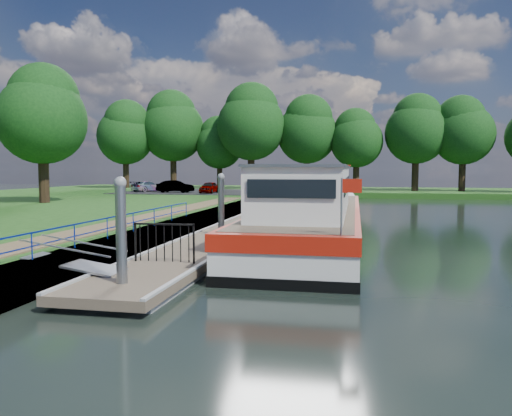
% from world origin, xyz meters
% --- Properties ---
extents(ground, '(160.00, 160.00, 0.00)m').
position_xyz_m(ground, '(0.00, 0.00, 0.00)').
color(ground, black).
rests_on(ground, ground).
extents(bank_edge, '(1.10, 90.00, 0.78)m').
position_xyz_m(bank_edge, '(-2.55, 15.00, 0.39)').
color(bank_edge, '#473D2D').
rests_on(bank_edge, ground).
extents(far_bank, '(60.00, 18.00, 0.60)m').
position_xyz_m(far_bank, '(12.00, 52.00, 0.30)').
color(far_bank, '#1B4714').
rests_on(far_bank, ground).
extents(footpath, '(1.60, 40.00, 0.05)m').
position_xyz_m(footpath, '(-4.40, 8.00, 0.80)').
color(footpath, brown).
rests_on(footpath, riverbank).
extents(carpark, '(14.00, 12.00, 0.06)m').
position_xyz_m(carpark, '(-11.00, 38.00, 0.81)').
color(carpark, black).
rests_on(carpark, riverbank).
extents(blue_fence, '(0.04, 18.04, 0.72)m').
position_xyz_m(blue_fence, '(-2.75, 3.00, 1.31)').
color(blue_fence, '#0C2DBF').
rests_on(blue_fence, riverbank).
extents(pontoon, '(2.50, 30.00, 0.56)m').
position_xyz_m(pontoon, '(0.00, 13.00, 0.18)').
color(pontoon, brown).
rests_on(pontoon, ground).
extents(mooring_piles, '(0.30, 27.30, 3.55)m').
position_xyz_m(mooring_piles, '(0.00, 13.00, 1.28)').
color(mooring_piles, gray).
rests_on(mooring_piles, ground).
extents(gangway, '(2.58, 1.00, 0.92)m').
position_xyz_m(gangway, '(-1.85, 0.50, 0.63)').
color(gangway, '#A5A8AD').
rests_on(gangway, ground).
extents(gate_panel, '(1.85, 0.05, 1.15)m').
position_xyz_m(gate_panel, '(-0.00, 2.20, 1.15)').
color(gate_panel, black).
rests_on(gate_panel, ground).
extents(barge, '(4.36, 21.15, 4.78)m').
position_xyz_m(barge, '(3.60, 11.48, 1.09)').
color(barge, black).
rests_on(barge, ground).
extents(horizon_trees, '(54.38, 10.03, 12.87)m').
position_xyz_m(horizon_trees, '(-1.61, 48.68, 7.95)').
color(horizon_trees, '#332316').
rests_on(horizon_trees, ground).
extents(bank_tree_a, '(6.12, 6.12, 9.72)m').
position_xyz_m(bank_tree_a, '(-15.99, 20.08, 7.02)').
color(bank_tree_a, '#332316').
rests_on(bank_tree_a, riverbank).
extents(car_a, '(1.31, 3.21, 1.09)m').
position_xyz_m(car_a, '(-8.40, 34.83, 1.38)').
color(car_a, '#999999').
rests_on(car_a, carpark).
extents(car_b, '(3.66, 1.42, 1.19)m').
position_xyz_m(car_b, '(-11.95, 35.11, 1.43)').
color(car_b, '#999999').
rests_on(car_b, carpark).
extents(car_c, '(2.84, 4.03, 1.08)m').
position_xyz_m(car_c, '(-15.54, 36.74, 1.38)').
color(car_c, '#999999').
rests_on(car_c, carpark).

